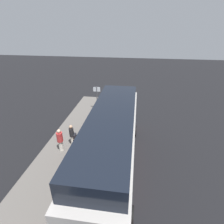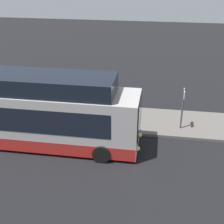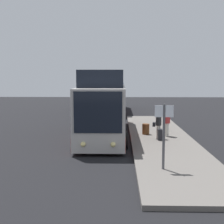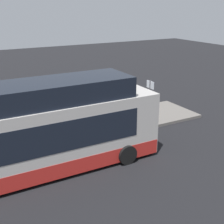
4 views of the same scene
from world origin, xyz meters
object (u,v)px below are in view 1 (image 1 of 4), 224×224
Objects in this scene: suitcase at (74,137)px; passenger_boarding at (60,139)px; trash_bin at (75,153)px; passenger_waiting at (72,134)px; bus_lead at (112,145)px; sign_post at (97,96)px.

passenger_boarding is at bearing 155.95° from suitcase.
trash_bin is (-0.54, -1.19, -0.60)m from passenger_boarding.
passenger_waiting is 0.77m from suitcase.
passenger_boarding is at bearing 65.69° from trash_bin.
suitcase is (2.26, 3.25, -1.35)m from bus_lead.
passenger_waiting is (0.74, -0.58, -0.01)m from passenger_boarding.
passenger_boarding is 1.44m from trash_bin.
passenger_waiting is at bearing 25.51° from trash_bin.
passenger_boarding is 2.02× the size of suitcase.
bus_lead is 4.39× the size of sign_post.
sign_post is at bearing -99.68° from passenger_boarding.
passenger_boarding is 1.47m from suitcase.
sign_post is at bearing -5.75° from suitcase.
bus_lead is 6.64× the size of passenger_waiting.
passenger_boarding reaches higher than passenger_waiting.
suitcase is (0.48, 0.04, -0.60)m from passenger_waiting.
bus_lead is 3.75m from passenger_waiting.
bus_lead is at bearing -124.89° from suitcase.
passenger_boarding is (1.05, 3.79, -0.73)m from bus_lead.
passenger_boarding is 1.04× the size of passenger_waiting.
bus_lead is 4.18m from suitcase.
suitcase reaches higher than trash_bin.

